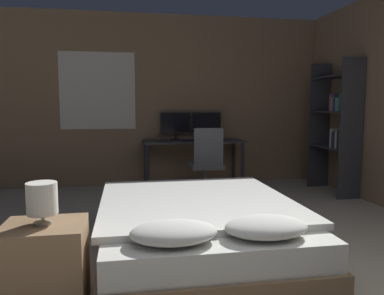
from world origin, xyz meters
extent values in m
cube|color=#8E7051|center=(0.00, 4.29, 1.35)|extent=(12.00, 0.06, 2.70)
cube|color=silver|center=(-1.39, 4.25, 1.50)|extent=(1.14, 0.01, 1.18)
cube|color=black|center=(-1.39, 4.26, 1.50)|extent=(1.06, 0.01, 1.10)
cube|color=#846647|center=(-0.38, 1.25, 0.11)|extent=(1.57, 2.02, 0.22)
cube|color=silver|center=(-0.38, 1.25, 0.32)|extent=(1.51, 1.96, 0.20)
cube|color=silver|center=(-0.38, 1.37, 0.44)|extent=(1.61, 1.70, 0.05)
ellipsoid|color=silver|center=(-0.68, 0.49, 0.48)|extent=(0.55, 0.38, 0.13)
ellipsoid|color=silver|center=(-0.08, 0.49, 0.48)|extent=(0.55, 0.38, 0.13)
cube|color=#997551|center=(-1.47, 0.58, 0.27)|extent=(0.49, 0.43, 0.55)
cylinder|color=gray|center=(-1.47, 0.58, 0.55)|extent=(0.11, 0.11, 0.01)
cylinder|color=gray|center=(-1.47, 0.58, 0.59)|extent=(0.02, 0.02, 0.05)
cylinder|color=silver|center=(-1.47, 0.58, 0.71)|extent=(0.18, 0.18, 0.19)
cube|color=#38383D|center=(0.06, 3.94, 0.72)|extent=(1.55, 0.58, 0.03)
cylinder|color=#2D2D33|center=(-0.67, 3.70, 0.35)|extent=(0.05, 0.05, 0.70)
cylinder|color=#2D2D33|center=(0.79, 3.70, 0.35)|extent=(0.05, 0.05, 0.70)
cylinder|color=#2D2D33|center=(-0.67, 4.17, 0.35)|extent=(0.05, 0.05, 0.70)
cylinder|color=#2D2D33|center=(0.79, 4.17, 0.35)|extent=(0.05, 0.05, 0.70)
cylinder|color=black|center=(-0.19, 4.12, 0.74)|extent=(0.16, 0.16, 0.01)
cylinder|color=black|center=(-0.19, 4.12, 0.79)|extent=(0.03, 0.03, 0.09)
cube|color=black|center=(-0.19, 4.12, 1.00)|extent=(0.48, 0.03, 0.33)
cube|color=black|center=(-0.19, 4.11, 1.00)|extent=(0.45, 0.00, 0.30)
cylinder|color=black|center=(0.31, 4.12, 0.74)|extent=(0.16, 0.16, 0.01)
cylinder|color=black|center=(0.31, 4.12, 0.79)|extent=(0.03, 0.03, 0.09)
cube|color=black|center=(0.31, 4.12, 1.00)|extent=(0.48, 0.03, 0.33)
cube|color=black|center=(0.31, 4.11, 1.00)|extent=(0.45, 0.00, 0.30)
cube|color=black|center=(0.06, 3.75, 0.74)|extent=(0.37, 0.13, 0.02)
ellipsoid|color=black|center=(0.33, 3.75, 0.75)|extent=(0.07, 0.05, 0.04)
cylinder|color=black|center=(0.12, 3.31, 0.02)|extent=(0.52, 0.52, 0.04)
cylinder|color=gray|center=(0.12, 3.31, 0.22)|extent=(0.05, 0.05, 0.36)
cube|color=slate|center=(0.12, 3.31, 0.44)|extent=(0.44, 0.44, 0.07)
cube|color=slate|center=(0.12, 3.12, 0.72)|extent=(0.40, 0.05, 0.50)
cube|color=#333338|center=(2.01, 2.80, 0.95)|extent=(0.34, 0.02, 1.90)
cube|color=#333338|center=(2.01, 3.64, 0.95)|extent=(0.34, 0.02, 1.90)
cube|color=#333338|center=(2.01, 3.22, 0.67)|extent=(0.34, 0.82, 0.02)
cube|color=#333338|center=(2.01, 3.22, 1.18)|extent=(0.34, 0.82, 0.02)
cube|color=#333338|center=(2.01, 3.22, 1.68)|extent=(0.34, 0.82, 0.02)
cube|color=#BCB29E|center=(2.01, 2.84, 0.80)|extent=(0.28, 0.04, 0.24)
cube|color=#28282D|center=(2.01, 2.89, 0.81)|extent=(0.28, 0.04, 0.26)
cube|color=#BCB29E|center=(2.01, 2.94, 0.80)|extent=(0.28, 0.04, 0.24)
cube|color=#28282D|center=(2.01, 2.99, 0.80)|extent=(0.28, 0.04, 0.24)
cube|color=#2D4784|center=(2.01, 3.04, 0.79)|extent=(0.28, 0.03, 0.22)
cube|color=#BCB29E|center=(2.01, 3.08, 0.81)|extent=(0.28, 0.04, 0.27)
cube|color=teal|center=(2.01, 2.84, 1.30)|extent=(0.28, 0.04, 0.22)
cube|color=#337042|center=(2.01, 2.89, 1.31)|extent=(0.28, 0.04, 0.24)
cube|color=teal|center=(2.01, 2.94, 1.28)|extent=(0.28, 0.03, 0.18)
cube|color=teal|center=(2.01, 2.97, 1.28)|extent=(0.28, 0.03, 0.19)
cube|color=#28282D|center=(2.01, 3.01, 1.32)|extent=(0.28, 0.02, 0.25)
cube|color=#2D4784|center=(2.01, 3.05, 1.30)|extent=(0.28, 0.03, 0.22)
cube|color=orange|center=(2.01, 3.09, 1.29)|extent=(0.28, 0.04, 0.19)
cube|color=#7A387F|center=(2.01, 3.13, 1.31)|extent=(0.28, 0.03, 0.24)
camera|label=1|loc=(-0.96, -1.75, 1.26)|focal=35.00mm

